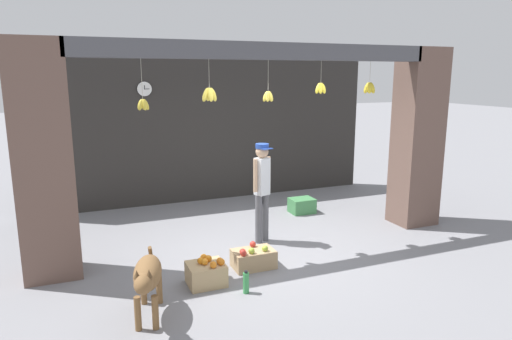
# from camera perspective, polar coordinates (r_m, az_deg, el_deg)

# --- Properties ---
(ground_plane) EXTENTS (60.00, 60.00, 0.00)m
(ground_plane) POSITION_cam_1_polar(r_m,az_deg,el_deg) (7.01, 1.46, -10.10)
(ground_plane) COLOR gray
(shop_back_wall) EXTENTS (7.22, 0.12, 3.06)m
(shop_back_wall) POSITION_cam_1_polar(r_m,az_deg,el_deg) (9.58, -6.13, 5.28)
(shop_back_wall) COLOR #2D2B28
(shop_back_wall) RESTS_ON ground_plane
(shop_pillar_left) EXTENTS (0.70, 0.60, 3.06)m
(shop_pillar_left) POSITION_cam_1_polar(r_m,az_deg,el_deg) (6.37, -24.94, 0.89)
(shop_pillar_left) COLOR brown
(shop_pillar_left) RESTS_ON ground_plane
(shop_pillar_right) EXTENTS (0.70, 0.60, 3.06)m
(shop_pillar_right) POSITION_cam_1_polar(r_m,az_deg,el_deg) (8.44, 19.51, 3.77)
(shop_pillar_right) COLOR brown
(shop_pillar_right) RESTS_ON ground_plane
(storefront_awning) EXTENTS (5.32, 0.31, 0.91)m
(storefront_awning) POSITION_cam_1_polar(r_m,az_deg,el_deg) (6.62, 1.30, 14.35)
(storefront_awning) COLOR #4C4C51
(dog) EXTENTS (0.47, 1.07, 0.73)m
(dog) POSITION_cam_1_polar(r_m,az_deg,el_deg) (5.17, -13.43, -12.79)
(dog) COLOR brown
(dog) RESTS_ON ground_plane
(shopkeeper) EXTENTS (0.33, 0.29, 1.58)m
(shopkeeper) POSITION_cam_1_polar(r_m,az_deg,el_deg) (7.11, 0.76, -1.96)
(shopkeeper) COLOR #56565B
(shopkeeper) RESTS_ON ground_plane
(fruit_crate_oranges) EXTENTS (0.46, 0.41, 0.36)m
(fruit_crate_oranges) POSITION_cam_1_polar(r_m,az_deg,el_deg) (5.96, -6.22, -12.66)
(fruit_crate_oranges) COLOR tan
(fruit_crate_oranges) RESTS_ON ground_plane
(fruit_crate_apples) EXTENTS (0.57, 0.38, 0.33)m
(fruit_crate_apples) POSITION_cam_1_polar(r_m,az_deg,el_deg) (6.41, -0.34, -10.97)
(fruit_crate_apples) COLOR tan
(fruit_crate_apples) RESTS_ON ground_plane
(produce_box_green) EXTENTS (0.45, 0.36, 0.28)m
(produce_box_green) POSITION_cam_1_polar(r_m,az_deg,el_deg) (8.86, 5.75, -4.44)
(produce_box_green) COLOR #42844C
(produce_box_green) RESTS_ON ground_plane
(water_bottle) EXTENTS (0.07, 0.07, 0.29)m
(water_bottle) POSITION_cam_1_polar(r_m,az_deg,el_deg) (5.72, -1.26, -13.90)
(water_bottle) COLOR #38934C
(water_bottle) RESTS_ON ground_plane
(wall_clock) EXTENTS (0.29, 0.03, 0.29)m
(wall_clock) POSITION_cam_1_polar(r_m,az_deg,el_deg) (9.19, -13.77, 9.82)
(wall_clock) COLOR black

